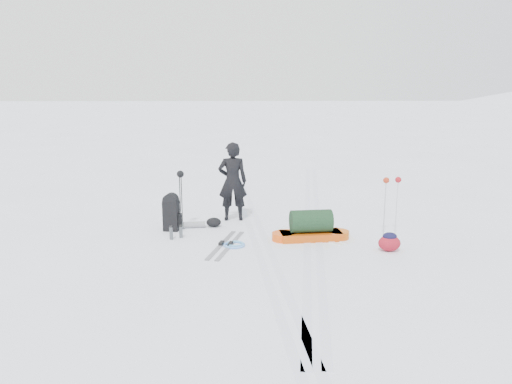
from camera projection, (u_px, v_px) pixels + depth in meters
ground at (260, 240)px, 10.37m from camera, size 200.00×200.00×0.00m
ski_tracks at (285, 228)px, 11.24m from camera, size 3.38×17.97×0.01m
skier at (233, 181)px, 11.74m from camera, size 0.69×0.47×1.87m
pulk_sled at (311, 228)px, 10.37m from camera, size 1.67×0.64×0.63m
expedition_rucksack at (174, 213)px, 11.00m from camera, size 0.92×0.44×0.84m
ski_poles_black at (181, 181)px, 11.11m from camera, size 0.16×0.16×1.30m
ski_poles_silver at (392, 187)px, 10.50m from camera, size 0.40×0.18×1.27m
touring_skis_grey at (226, 245)px, 10.02m from camera, size 0.75×1.90×0.07m
touring_skis_white at (311, 235)px, 10.68m from camera, size 1.40×1.51×0.07m
rope_coil at (235, 244)px, 9.99m from camera, size 0.47×0.47×0.05m
small_daypack at (389, 242)px, 9.65m from camera, size 0.44×0.33×0.37m
thermos_pair at (176, 232)px, 10.43m from camera, size 0.28×0.21×0.30m
stuff_sack at (214, 222)px, 11.33m from camera, size 0.39×0.34×0.21m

